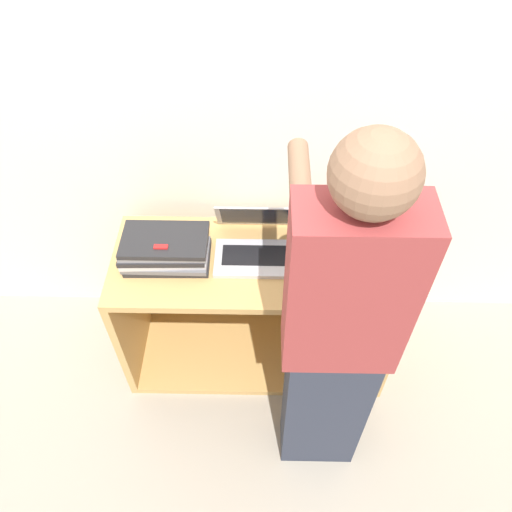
% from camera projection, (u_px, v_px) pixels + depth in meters
% --- Properties ---
extents(ground_plane, '(12.00, 12.00, 0.00)m').
position_uv_depth(ground_plane, '(255.00, 395.00, 2.66)').
color(ground_plane, '#9E9384').
extents(wall_back, '(8.00, 0.05, 2.40)m').
position_uv_depth(wall_back, '(258.00, 132.00, 2.20)').
color(wall_back, silver).
rests_on(wall_back, ground_plane).
extents(cart, '(1.32, 0.55, 0.78)m').
position_uv_depth(cart, '(257.00, 299.00, 2.60)').
color(cart, tan).
rests_on(cart, ground_plane).
extents(laptop_open, '(0.38, 0.33, 0.22)m').
position_uv_depth(laptop_open, '(257.00, 244.00, 2.26)').
color(laptop_open, '#B7B7BC').
rests_on(laptop_open, cart).
extents(laptop_stack_left, '(0.39, 0.24, 0.14)m').
position_uv_depth(laptop_stack_left, '(165.00, 249.00, 2.21)').
color(laptop_stack_left, '#232326').
rests_on(laptop_stack_left, cart).
extents(laptop_stack_right, '(0.40, 0.23, 0.09)m').
position_uv_depth(laptop_stack_right, '(347.00, 254.00, 2.22)').
color(laptop_stack_right, '#232326').
rests_on(laptop_stack_right, cart).
extents(person, '(0.40, 0.54, 1.82)m').
position_uv_depth(person, '(337.00, 341.00, 1.81)').
color(person, '#2D3342').
rests_on(person, ground_plane).
extents(inventory_tag, '(0.06, 0.02, 0.01)m').
position_uv_depth(inventory_tag, '(161.00, 247.00, 2.12)').
color(inventory_tag, red).
rests_on(inventory_tag, laptop_stack_left).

